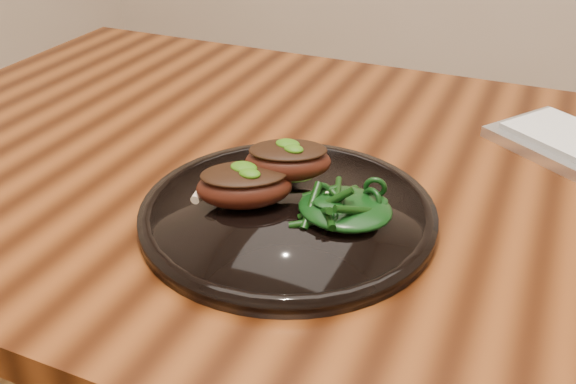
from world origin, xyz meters
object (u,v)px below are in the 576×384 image
object	(u,v)px
plate	(288,213)
greens_heap	(345,203)
desk	(440,251)
lamb_chop_front	(244,185)

from	to	relation	value
plate	greens_heap	world-z (taller)	greens_heap
desk	lamb_chop_front	distance (m)	0.27
greens_heap	desk	bearing A→B (deg)	55.58
desk	lamb_chop_front	bearing A→B (deg)	-143.89
plate	greens_heap	bearing A→B (deg)	5.19
lamb_chop_front	greens_heap	bearing A→B (deg)	8.98
plate	greens_heap	distance (m)	0.07
lamb_chop_front	greens_heap	distance (m)	0.11
plate	greens_heap	xyz separation A→B (m)	(0.06, 0.01, 0.02)
lamb_chop_front	desk	bearing A→B (deg)	36.11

